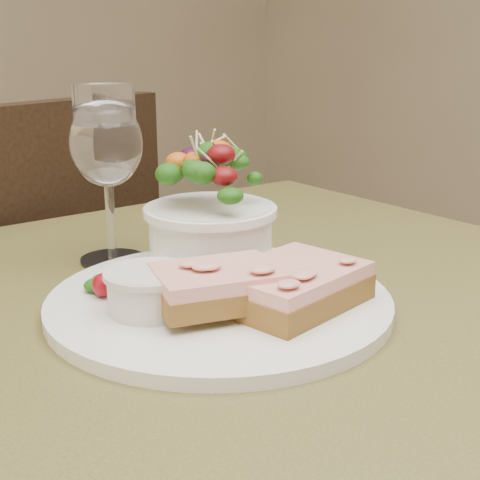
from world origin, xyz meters
TOP-DOWN VIEW (x-y plane):
  - cafe_table at (0.00, 0.00)m, footprint 0.80×0.80m
  - chair_far at (-0.04, 0.64)m, footprint 0.53×0.53m
  - dinner_plate at (-0.03, 0.00)m, footprint 0.31×0.31m
  - sandwich_front at (0.01, -0.05)m, footprint 0.14×0.11m
  - sandwich_back at (-0.05, -0.02)m, footprint 0.12×0.10m
  - ramekin at (-0.10, 0.01)m, footprint 0.07×0.07m
  - salad_bowl at (0.01, 0.08)m, footprint 0.12×0.12m
  - garnish at (-0.10, 0.07)m, footprint 0.05×0.04m
  - wine_glass at (-0.05, 0.18)m, footprint 0.08×0.08m

SIDE VIEW (x-z plane):
  - chair_far at x=-0.04m, z-range -0.16..0.74m
  - cafe_table at x=0.00m, z-range 0.27..1.02m
  - dinner_plate at x=-0.03m, z-range 0.75..0.76m
  - garnish at x=-0.10m, z-range 0.76..0.78m
  - sandwich_front at x=0.01m, z-range 0.76..0.80m
  - ramekin at x=-0.10m, z-range 0.76..0.80m
  - sandwich_back at x=-0.05m, z-range 0.77..0.80m
  - salad_bowl at x=0.01m, z-range 0.76..0.88m
  - wine_glass at x=-0.05m, z-range 0.79..0.96m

